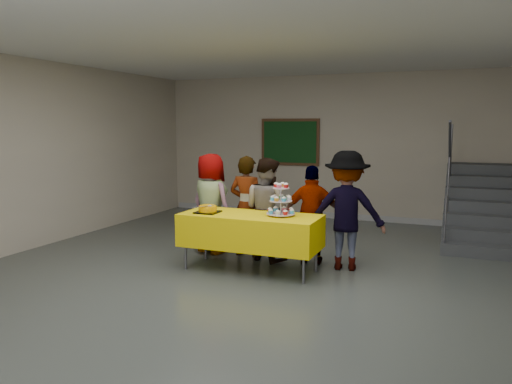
% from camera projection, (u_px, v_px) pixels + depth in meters
% --- Properties ---
extents(room_shell, '(10.00, 10.04, 3.02)m').
position_uv_depth(room_shell, '(248.00, 110.00, 5.68)').
color(room_shell, '#4C514C').
rests_on(room_shell, ground).
extents(bake_table, '(1.88, 0.78, 0.77)m').
position_uv_depth(bake_table, '(250.00, 230.00, 6.72)').
color(bake_table, '#595960').
rests_on(bake_table, ground).
extents(cupcake_stand, '(0.38, 0.38, 0.44)m').
position_uv_depth(cupcake_stand, '(281.00, 203.00, 6.57)').
color(cupcake_stand, silver).
rests_on(cupcake_stand, bake_table).
extents(bear_cake, '(0.32, 0.36, 0.12)m').
position_uv_depth(bear_cake, '(208.00, 209.00, 6.82)').
color(bear_cake, black).
rests_on(bear_cake, bake_table).
extents(schoolchild_a, '(0.86, 0.70, 1.53)m').
position_uv_depth(schoolchild_a, '(211.00, 203.00, 7.68)').
color(schoolchild_a, slate).
rests_on(schoolchild_a, ground).
extents(schoolchild_b, '(0.57, 0.39, 1.51)m').
position_uv_depth(schoolchild_b, '(247.00, 206.00, 7.47)').
color(schoolchild_b, slate).
rests_on(schoolchild_b, ground).
extents(schoolchild_c, '(0.89, 0.81, 1.50)m').
position_uv_depth(schoolchild_c, '(267.00, 209.00, 7.24)').
color(schoolchild_c, '#5C5D66').
rests_on(schoolchild_c, ground).
extents(schoolchild_d, '(0.87, 0.50, 1.40)m').
position_uv_depth(schoolchild_d, '(312.00, 215.00, 7.01)').
color(schoolchild_d, slate).
rests_on(schoolchild_d, ground).
extents(schoolchild_e, '(1.13, 0.77, 1.62)m').
position_uv_depth(schoolchild_e, '(346.00, 210.00, 6.77)').
color(schoolchild_e, slate).
rests_on(schoolchild_e, ground).
extents(staircase, '(1.30, 2.40, 2.04)m').
position_uv_depth(staircase, '(485.00, 211.00, 8.65)').
color(staircase, '#424447').
rests_on(staircase, ground).
extents(noticeboard, '(1.30, 0.05, 1.00)m').
position_uv_depth(noticeboard, '(290.00, 142.00, 10.72)').
color(noticeboard, '#472B16').
rests_on(noticeboard, ground).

